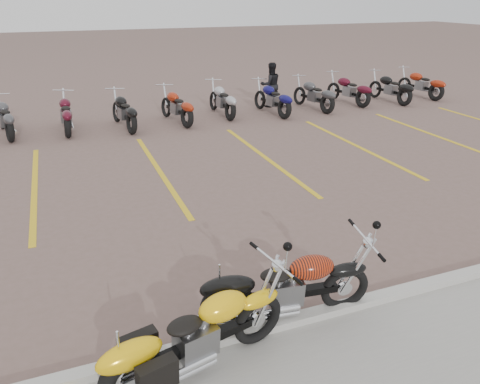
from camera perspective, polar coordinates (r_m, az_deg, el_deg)
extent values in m
plane|color=#6F554F|center=(7.52, -3.23, -7.52)|extent=(100.00, 100.00, 0.00)
cube|color=#ADAAA3|center=(5.96, 3.07, -16.21)|extent=(60.00, 0.18, 0.12)
torus|color=black|center=(5.64, 2.03, -15.37)|extent=(0.66, 0.26, 0.65)
torus|color=black|center=(5.10, -13.15, -21.21)|extent=(0.71, 0.33, 0.69)
cube|color=black|center=(5.28, -5.07, -17.80)|extent=(1.29, 0.42, 0.10)
cube|color=slate|center=(5.22, -5.59, -17.50)|extent=(0.48, 0.39, 0.34)
ellipsoid|color=yellow|center=(5.17, -2.45, -13.67)|extent=(0.64, 0.45, 0.30)
ellipsoid|color=black|center=(5.01, -7.05, -15.75)|extent=(0.44, 0.34, 0.12)
torus|color=black|center=(6.29, 12.49, -11.43)|extent=(0.65, 0.19, 0.65)
torus|color=black|center=(5.85, -1.61, -13.81)|extent=(0.70, 0.25, 0.69)
cube|color=black|center=(5.99, 5.76, -12.21)|extent=(1.30, 0.28, 0.10)
cube|color=slate|center=(5.94, 5.32, -11.82)|extent=(0.45, 0.35, 0.34)
ellipsoid|color=black|center=(5.88, 8.48, -8.91)|extent=(0.61, 0.39, 0.30)
ellipsoid|color=black|center=(5.76, 4.18, -9.91)|extent=(0.42, 0.30, 0.12)
imported|color=black|center=(17.20, 3.76, 12.91)|extent=(0.79, 0.63, 1.56)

